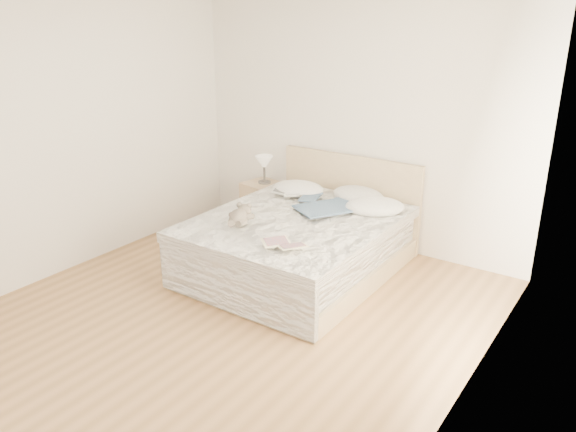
{
  "coord_description": "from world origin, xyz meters",
  "views": [
    {
      "loc": [
        2.84,
        -3.18,
        2.51
      ],
      "look_at": [
        -0.06,
        1.05,
        0.62
      ],
      "focal_mm": 35.0,
      "sensor_mm": 36.0,
      "label": 1
    }
  ],
  "objects_px": {
    "nightstand": "(264,205)",
    "childrens_book": "(284,245)",
    "table_lamp": "(264,164)",
    "photo_book": "(287,193)",
    "teddy_bear": "(238,223)",
    "bed": "(301,242)"
  },
  "relations": [
    {
      "from": "photo_book",
      "to": "teddy_bear",
      "type": "bearing_deg",
      "value": -102.21
    },
    {
      "from": "bed",
      "to": "table_lamp",
      "type": "xyz_separation_m",
      "value": [
        -1.04,
        0.78,
        0.49
      ]
    },
    {
      "from": "bed",
      "to": "teddy_bear",
      "type": "xyz_separation_m",
      "value": [
        -0.29,
        -0.62,
        0.34
      ]
    },
    {
      "from": "table_lamp",
      "to": "photo_book",
      "type": "height_order",
      "value": "table_lamp"
    },
    {
      "from": "childrens_book",
      "to": "table_lamp",
      "type": "bearing_deg",
      "value": 168.06
    },
    {
      "from": "bed",
      "to": "childrens_book",
      "type": "distance_m",
      "value": 0.89
    },
    {
      "from": "bed",
      "to": "teddy_bear",
      "type": "relative_size",
      "value": 6.96
    },
    {
      "from": "nightstand",
      "to": "photo_book",
      "type": "height_order",
      "value": "photo_book"
    },
    {
      "from": "table_lamp",
      "to": "childrens_book",
      "type": "relative_size",
      "value": 0.94
    },
    {
      "from": "nightstand",
      "to": "teddy_bear",
      "type": "xyz_separation_m",
      "value": [
        0.74,
        -1.38,
        0.37
      ]
    },
    {
      "from": "nightstand",
      "to": "childrens_book",
      "type": "height_order",
      "value": "childrens_book"
    },
    {
      "from": "photo_book",
      "to": "nightstand",
      "type": "bearing_deg",
      "value": 128.36
    },
    {
      "from": "bed",
      "to": "photo_book",
      "type": "distance_m",
      "value": 0.72
    },
    {
      "from": "childrens_book",
      "to": "teddy_bear",
      "type": "relative_size",
      "value": 1.14
    },
    {
      "from": "table_lamp",
      "to": "nightstand",
      "type": "bearing_deg",
      "value": -77.69
    },
    {
      "from": "nightstand",
      "to": "table_lamp",
      "type": "distance_m",
      "value": 0.52
    },
    {
      "from": "photo_book",
      "to": "childrens_book",
      "type": "xyz_separation_m",
      "value": [
        0.81,
        -1.21,
        0.0
      ]
    },
    {
      "from": "table_lamp",
      "to": "teddy_bear",
      "type": "relative_size",
      "value": 1.07
    },
    {
      "from": "photo_book",
      "to": "childrens_book",
      "type": "relative_size",
      "value": 0.98
    },
    {
      "from": "table_lamp",
      "to": "childrens_book",
      "type": "xyz_separation_m",
      "value": [
        1.37,
        -1.55,
        -0.17
      ]
    },
    {
      "from": "photo_book",
      "to": "teddy_bear",
      "type": "height_order",
      "value": "teddy_bear"
    },
    {
      "from": "nightstand",
      "to": "childrens_book",
      "type": "bearing_deg",
      "value": -48.22
    }
  ]
}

